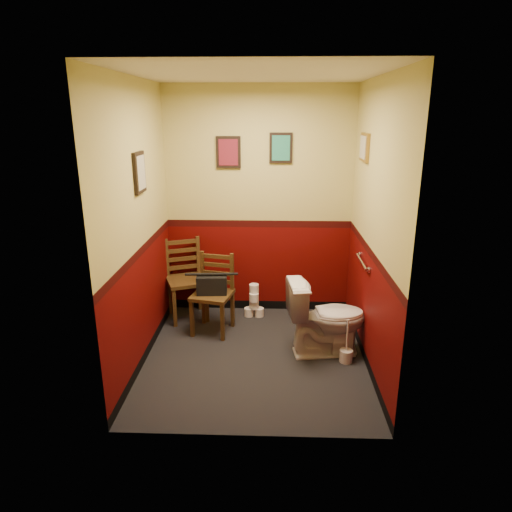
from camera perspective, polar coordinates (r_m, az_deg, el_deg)
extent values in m
cube|color=black|center=(4.78, -0.11, -12.44)|extent=(2.20, 2.40, 0.00)
cube|color=silver|center=(4.15, -0.13, 21.87)|extent=(2.20, 2.40, 0.00)
cube|color=#4C0604|center=(5.44, 0.36, 6.53)|extent=(2.20, 0.00, 2.70)
cube|color=#4C0604|center=(3.12, -0.96, -1.85)|extent=(2.20, 0.00, 2.70)
cube|color=#4C0604|center=(4.45, -14.47, 3.49)|extent=(0.00, 2.40, 2.70)
cube|color=#4C0604|center=(4.37, 14.48, 3.24)|extent=(0.00, 2.40, 2.70)
cylinder|color=silver|center=(4.70, 13.08, -0.72)|extent=(0.03, 0.50, 0.03)
cylinder|color=silver|center=(4.47, 13.91, -1.72)|extent=(0.02, 0.06, 0.06)
cylinder|color=silver|center=(4.94, 12.79, 0.18)|extent=(0.02, 0.06, 0.06)
cube|color=black|center=(5.36, -3.47, 12.82)|extent=(0.28, 0.03, 0.36)
cube|color=maroon|center=(5.34, -3.49, 12.81)|extent=(0.22, 0.01, 0.30)
cube|color=black|center=(5.33, 3.13, 13.34)|extent=(0.26, 0.03, 0.34)
cube|color=#277E67|center=(5.32, 3.13, 13.33)|extent=(0.20, 0.01, 0.28)
cube|color=black|center=(4.45, -14.37, 10.07)|extent=(0.03, 0.30, 0.38)
cube|color=tan|center=(4.44, -14.16, 10.08)|extent=(0.01, 0.24, 0.31)
cube|color=olive|center=(4.84, 13.42, 13.08)|extent=(0.03, 0.34, 0.28)
cube|color=tan|center=(4.83, 13.22, 13.09)|extent=(0.01, 0.28, 0.22)
imported|color=white|center=(4.73, 8.77, -7.65)|extent=(0.85, 0.55, 0.78)
cylinder|color=silver|center=(4.74, 11.18, -12.15)|extent=(0.13, 0.13, 0.13)
cylinder|color=silver|center=(4.64, 11.34, -9.83)|extent=(0.02, 0.02, 0.37)
cube|color=#533819|center=(5.49, -8.66, -3.04)|extent=(0.58, 0.58, 0.04)
cube|color=#533819|center=(5.37, -10.16, -6.33)|extent=(0.06, 0.06, 0.48)
cube|color=#533819|center=(5.72, -10.81, -4.85)|extent=(0.06, 0.06, 0.48)
cube|color=#533819|center=(5.44, -6.18, -5.85)|extent=(0.06, 0.06, 0.48)
cube|color=#533819|center=(5.78, -7.07, -4.42)|extent=(0.06, 0.06, 0.48)
cube|color=#533819|center=(5.57, -11.09, -0.28)|extent=(0.05, 0.05, 0.48)
cube|color=#533819|center=(5.63, -7.26, 0.11)|extent=(0.05, 0.05, 0.48)
cube|color=#533819|center=(5.63, -9.10, -1.37)|extent=(0.35, 0.16, 0.05)
cube|color=#533819|center=(5.60, -9.15, -0.34)|extent=(0.35, 0.16, 0.05)
cube|color=#533819|center=(5.57, -9.20, 0.69)|extent=(0.35, 0.16, 0.05)
cube|color=#533819|center=(5.54, -9.26, 1.74)|extent=(0.35, 0.16, 0.05)
cube|color=#533819|center=(5.11, -5.51, -4.89)|extent=(0.50, 0.50, 0.04)
cube|color=#533819|center=(5.11, -8.01, -7.69)|extent=(0.05, 0.05, 0.44)
cube|color=#533819|center=(5.41, -6.56, -6.17)|extent=(0.05, 0.05, 0.44)
cube|color=#533819|center=(5.00, -4.21, -8.20)|extent=(0.05, 0.05, 0.44)
cube|color=#533819|center=(5.30, -2.96, -6.60)|extent=(0.05, 0.05, 0.44)
cube|color=#533819|center=(5.26, -6.70, -1.72)|extent=(0.05, 0.04, 0.44)
cube|color=#533819|center=(5.14, -3.02, -2.06)|extent=(0.05, 0.04, 0.44)
cube|color=#533819|center=(5.24, -4.85, -3.16)|extent=(0.33, 0.10, 0.04)
cube|color=#533819|center=(5.20, -4.87, -2.14)|extent=(0.33, 0.10, 0.04)
cube|color=#533819|center=(5.17, -4.90, -1.11)|extent=(0.33, 0.10, 0.04)
cube|color=#533819|center=(5.14, -4.93, -0.07)|extent=(0.33, 0.10, 0.04)
cube|color=black|center=(5.07, -5.55, -3.60)|extent=(0.34, 0.19, 0.21)
cylinder|color=black|center=(5.03, -5.59, -2.28)|extent=(0.29, 0.05, 0.03)
cylinder|color=silver|center=(5.62, -0.88, -7.01)|extent=(0.11, 0.11, 0.10)
cylinder|color=silver|center=(5.62, 0.39, -7.03)|extent=(0.11, 0.11, 0.10)
cylinder|color=silver|center=(5.57, -0.25, -6.09)|extent=(0.11, 0.11, 0.10)
cylinder|color=silver|center=(5.51, -0.26, -5.19)|extent=(0.11, 0.11, 0.10)
cylinder|color=silver|center=(5.50, -0.25, -4.07)|extent=(0.11, 0.11, 0.10)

